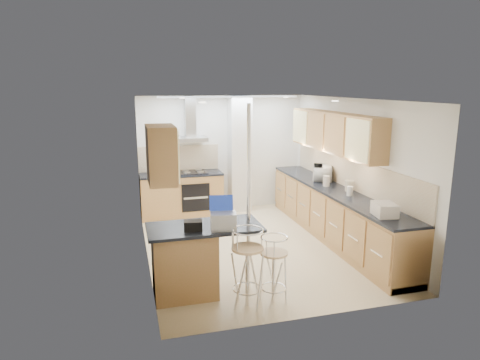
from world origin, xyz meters
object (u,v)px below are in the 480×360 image
object	(u,v)px
microwave	(323,173)
bar_stool_end	(274,270)
laptop	(223,221)
bar_stool_near	(247,268)
bread_bin	(385,209)

from	to	relation	value
microwave	bar_stool_end	world-z (taller)	microwave
laptop	bar_stool_near	xyz separation A→B (m)	(0.24, -0.28, -0.54)
microwave	bar_stool_near	size ratio (longest dim) A/B	0.50
microwave	bar_stool_end	xyz separation A→B (m)	(-1.94, -2.65, -0.61)
laptop	bread_bin	xyz separation A→B (m)	(2.33, 0.01, -0.04)
bar_stool_near	microwave	bearing A→B (deg)	50.90
bar_stool_end	microwave	bearing A→B (deg)	18.26
microwave	laptop	size ratio (longest dim) A/B	1.61
laptop	bread_bin	size ratio (longest dim) A/B	0.89
laptop	bar_stool_near	size ratio (longest dim) A/B	0.31
microwave	bar_stool_near	xyz separation A→B (m)	(-2.29, -2.64, -0.55)
microwave	bar_stool_end	distance (m)	3.34
laptop	bar_stool_end	distance (m)	0.88
bar_stool_end	bar_stool_near	bearing A→B (deg)	142.90
laptop	bar_stool_end	xyz separation A→B (m)	(0.58, -0.29, -0.60)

